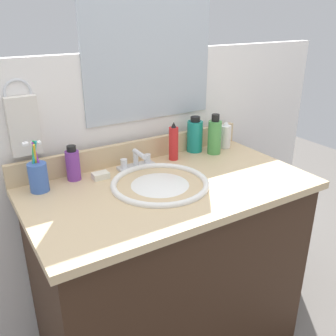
# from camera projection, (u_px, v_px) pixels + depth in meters

# --- Properties ---
(vanity_cabinet) EXTENTS (1.04, 0.55, 0.81)m
(vanity_cabinet) POSITION_uv_depth(u_px,v_px,m) (170.00, 276.00, 1.60)
(vanity_cabinet) COLOR #382316
(vanity_cabinet) RESTS_ON ground_plane
(countertop) EXTENTS (1.08, 0.60, 0.03)m
(countertop) POSITION_uv_depth(u_px,v_px,m) (170.00, 188.00, 1.43)
(countertop) COLOR #D1B284
(countertop) RESTS_ON vanity_cabinet
(backsplash) EXTENTS (1.08, 0.02, 0.09)m
(backsplash) POSITION_uv_depth(u_px,v_px,m) (136.00, 151.00, 1.64)
(backsplash) COLOR #D1B284
(backsplash) RESTS_ON countertop
(back_wall) EXTENTS (2.18, 0.04, 1.30)m
(back_wall) POSITION_uv_depth(u_px,v_px,m) (131.00, 193.00, 1.78)
(back_wall) COLOR white
(back_wall) RESTS_ON ground_plane
(mirror_panel) EXTENTS (0.60, 0.01, 0.56)m
(mirror_panel) POSITION_uv_depth(u_px,v_px,m) (150.00, 52.00, 1.56)
(mirror_panel) COLOR #B2BCC6
(towel_ring) EXTENTS (0.10, 0.01, 0.10)m
(towel_ring) POSITION_uv_depth(u_px,v_px,m) (18.00, 93.00, 1.34)
(towel_ring) COLOR silver
(hand_towel) EXTENTS (0.11, 0.04, 0.22)m
(hand_towel) POSITION_uv_depth(u_px,v_px,m) (24.00, 126.00, 1.37)
(hand_towel) COLOR silver
(sink_basin) EXTENTS (0.38, 0.38, 0.11)m
(sink_basin) POSITION_uv_depth(u_px,v_px,m) (160.00, 192.00, 1.43)
(sink_basin) COLOR white
(sink_basin) RESTS_ON countertop
(faucet) EXTENTS (0.16, 0.10, 0.08)m
(faucet) POSITION_uv_depth(u_px,v_px,m) (136.00, 162.00, 1.56)
(faucet) COLOR silver
(faucet) RESTS_ON countertop
(bottle_lotion_white) EXTENTS (0.05, 0.05, 0.13)m
(bottle_lotion_white) POSITION_uv_depth(u_px,v_px,m) (225.00, 136.00, 1.79)
(bottle_lotion_white) COLOR white
(bottle_lotion_white) RESTS_ON countertop
(bottle_spray_red) EXTENTS (0.04, 0.04, 0.17)m
(bottle_spray_red) POSITION_uv_depth(u_px,v_px,m) (174.00, 143.00, 1.64)
(bottle_spray_red) COLOR red
(bottle_spray_red) RESTS_ON countertop
(bottle_cream_purple) EXTENTS (0.05, 0.05, 0.14)m
(bottle_cream_purple) POSITION_uv_depth(u_px,v_px,m) (73.00, 164.00, 1.44)
(bottle_cream_purple) COLOR #7A3899
(bottle_cream_purple) RESTS_ON countertop
(bottle_toner_green) EXTENTS (0.06, 0.06, 0.18)m
(bottle_toner_green) POSITION_uv_depth(u_px,v_px,m) (215.00, 136.00, 1.71)
(bottle_toner_green) COLOR #4C9E4C
(bottle_toner_green) RESTS_ON countertop
(bottle_mouthwash_teal) EXTENTS (0.07, 0.07, 0.17)m
(bottle_mouthwash_teal) POSITION_uv_depth(u_px,v_px,m) (195.00, 135.00, 1.73)
(bottle_mouthwash_teal) COLOR teal
(bottle_mouthwash_teal) RESTS_ON countertop
(cup_blue_plastic) EXTENTS (0.07, 0.09, 0.19)m
(cup_blue_plastic) POSITION_uv_depth(u_px,v_px,m) (38.00, 176.00, 1.35)
(cup_blue_plastic) COLOR #3F66B7
(cup_blue_plastic) RESTS_ON countertop
(soap_bar) EXTENTS (0.06, 0.04, 0.02)m
(soap_bar) POSITION_uv_depth(u_px,v_px,m) (101.00, 176.00, 1.47)
(soap_bar) COLOR white
(soap_bar) RESTS_ON countertop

